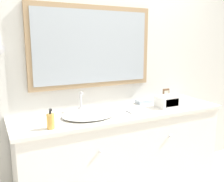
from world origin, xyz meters
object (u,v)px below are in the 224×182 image
at_px(picture_frame, 166,95).
at_px(sink_basin, 89,114).
at_px(soap_bottle, 51,121).
at_px(appliance_box, 167,101).

bearing_deg(picture_frame, sink_basin, -173.23).
distance_m(soap_bottle, appliance_box, 1.20).
bearing_deg(appliance_box, sink_basin, 176.26).
height_order(appliance_box, picture_frame, picture_frame).
distance_m(appliance_box, picture_frame, 0.20).
relative_size(sink_basin, picture_frame, 3.27).
height_order(sink_basin, appliance_box, sink_basin).
distance_m(sink_basin, picture_frame, 0.95).
distance_m(sink_basin, appliance_box, 0.83).
distance_m(sink_basin, soap_bottle, 0.41).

